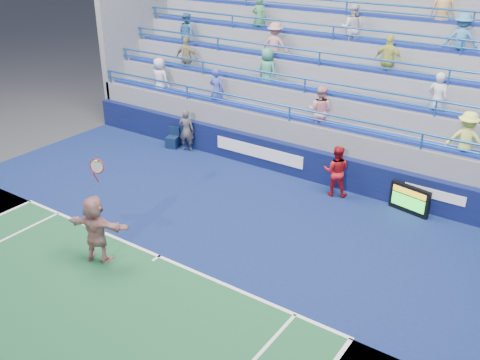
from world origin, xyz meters
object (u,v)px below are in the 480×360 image
Objects in this scene: ball_girl at (336,171)px; tennis_player at (96,229)px; line_judge at (187,130)px; judge_chair at (173,141)px; serve_speed_board at (409,200)px.

tennis_player is at bearing 44.33° from ball_girl.
line_judge is 0.97× the size of ball_girl.
ball_girl is at bearing 63.74° from tennis_player.
judge_chair is 7.03m from ball_girl.
line_judge is at bearing 7.89° from judge_chair.
line_judge is (-2.95, 7.11, -0.11)m from tennis_player.
serve_speed_board is 9.13m from tennis_player.
judge_chair is at bearing -20.49° from ball_girl.
ball_girl reaches higher than line_judge.
judge_chair is 0.87m from line_judge.
serve_speed_board reaches higher than judge_chair.
line_judge is at bearing -21.42° from ball_girl.
judge_chair is at bearing -12.64° from line_judge.
ball_girl is (6.35, -0.22, 0.03)m from line_judge.
tennis_player reaches higher than line_judge.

